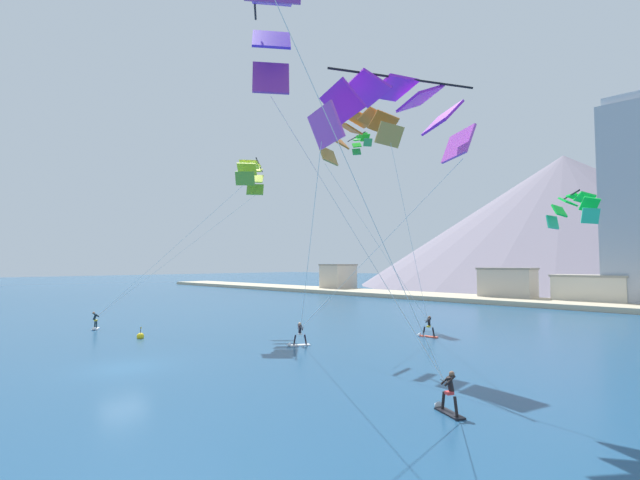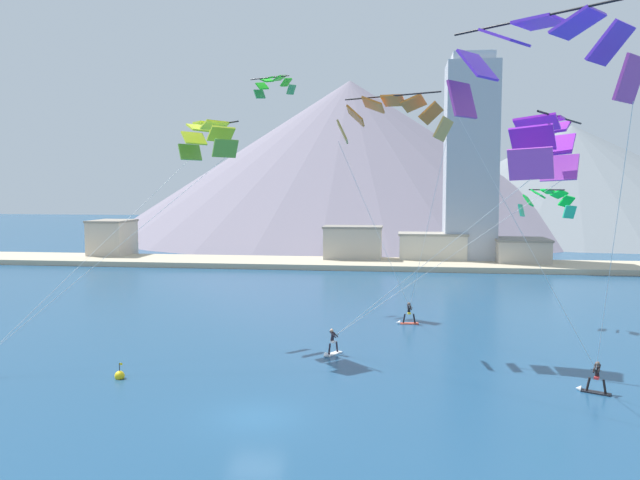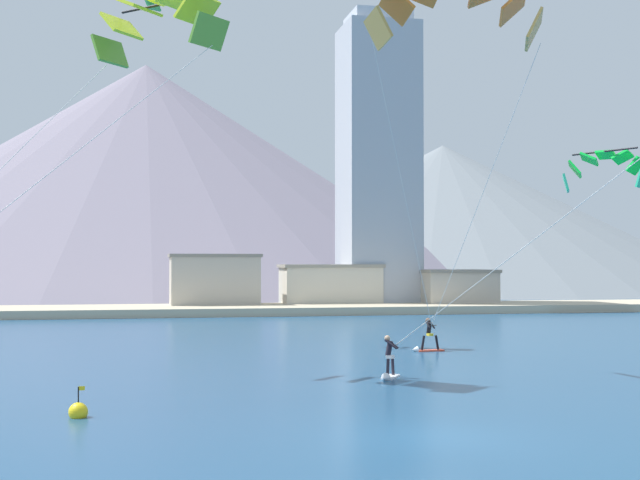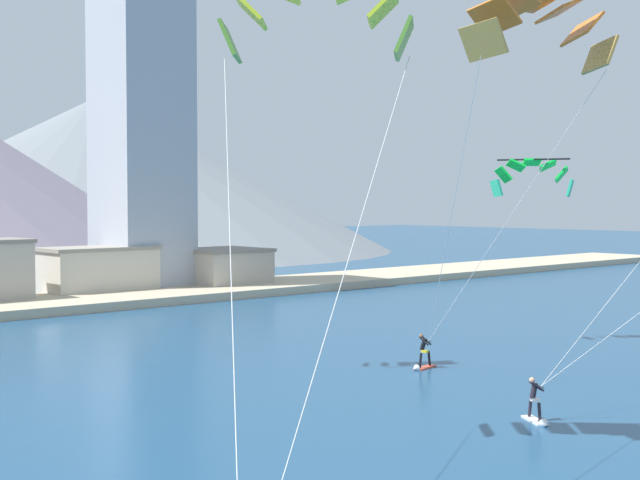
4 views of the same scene
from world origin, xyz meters
name	(u,v)px [view 4 (image 4 of 4)]	position (x,y,z in m)	size (l,w,h in m)	color
kitesurfer_near_trail	(422,358)	(7.07, 21.05, 0.51)	(1.78, 0.66, 1.74)	#E54C33
kitesurfer_mid_center	(537,410)	(2.23, 11.24, 0.49)	(1.23, 1.70, 1.72)	white
parafoil_kite_near_trail	(540,23)	(5.96, 13.83, 15.39)	(7.61, 9.05, 15.29)	#B58F3F
parafoil_kite_far_left	(316,11)	(-6.53, 13.60, 14.08)	(12.74, 12.10, 13.84)	#63A433
parafoil_kite_distant_high_outer	(532,173)	(17.62, 22.06, 9.70)	(3.80, 3.81, 2.22)	#28C88D
shore_building_promenade_mid	(99,272)	(10.91, 60.27, 2.17)	(9.47, 4.88, 4.31)	beige
shore_building_quay_west	(223,269)	(22.56, 58.62, 1.92)	(7.06, 6.82, 3.81)	#B7AD9E
highrise_tower	(142,132)	(15.99, 61.66, 14.18)	(7.00, 7.00, 28.78)	#A8ADB7
mountain_peak_central_summit	(96,174)	(45.78, 125.68, 12.51)	(96.81, 96.81, 25.03)	slate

